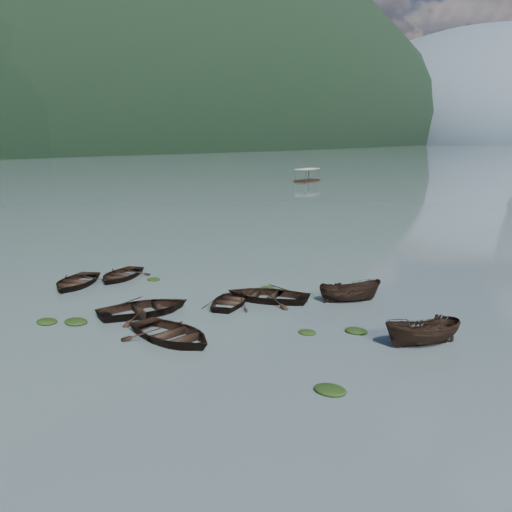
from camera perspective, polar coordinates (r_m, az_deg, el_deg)
The scene contains 20 objects.
ground_plane at distance 29.04m, azimuth -15.35°, elevation -7.65°, with size 2400.00×2400.00×0.00m, color #4D5D61.
left_ridge_far at distance 568.53m, azimuth -23.11°, elevation 9.99°, with size 560.00×1400.00×380.00m, color black.
haze_mtn_a at distance 958.21m, azimuth 22.65°, elevation 10.42°, with size 520.00×520.00×280.00m, color #475666.
rowboat_0 at distance 38.78m, azimuth -17.59°, elevation -2.86°, with size 3.28×4.59×0.95m, color black.
rowboat_1 at distance 31.85m, azimuth -11.05°, elevation -5.69°, with size 3.61×5.06×1.05m, color black.
rowboat_3 at distance 33.07m, azimuth -2.49°, elevation -4.82°, with size 2.84×3.98×0.82m, color black.
rowboat_4 at distance 27.66m, azimuth -8.42°, elevation -8.33°, with size 3.57×5.00×1.04m, color black.
rowboat_5 at distance 27.81m, azimuth 16.28°, elevation -8.58°, with size 1.47×3.91×1.51m, color black.
rowboat_6 at distance 39.96m, azimuth -13.38°, elevation -2.20°, with size 3.13×4.38×0.91m, color black.
rowboat_7 at distance 33.85m, azimuth 1.14°, elevation -4.41°, with size 3.53×4.95×1.02m, color black.
rowboat_8 at distance 33.99m, azimuth 9.35°, elevation -4.51°, with size 1.41×3.76×1.45m, color black.
weed_clump_0 at distance 31.73m, azimuth -20.18°, elevation -6.29°, with size 1.20×0.98×0.26m, color black.
weed_clump_1 at distance 33.59m, azimuth -11.16°, elevation -4.77°, with size 1.03×0.82×0.23m, color black.
weed_clump_2 at distance 31.18m, azimuth -17.56°, elevation -6.43°, with size 1.33×1.07×0.29m, color black.
weed_clump_3 at distance 28.39m, azimuth 5.15°, elevation -7.71°, with size 0.94×0.80×0.21m, color black.
weed_clump_4 at distance 22.40m, azimuth 7.43°, elevation -13.31°, with size 1.31×1.04×0.27m, color black.
weed_clump_5 at distance 39.06m, azimuth -10.20°, elevation -2.38°, with size 1.00×0.81×0.21m, color black.
weed_clump_6 at distance 36.31m, azimuth 1.19°, elevation -3.28°, with size 1.00×0.84×0.21m, color black.
weed_clump_7 at distance 28.87m, azimuth 9.99°, elevation -7.51°, with size 1.18×0.95×0.26m, color black.
pontoon_left at distance 123.09m, azimuth 5.14°, elevation 7.41°, with size 2.87×6.90×2.64m, color black, non-canonical shape.
Camera 1 is at (22.62, -15.53, 9.50)m, focal length 40.00 mm.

